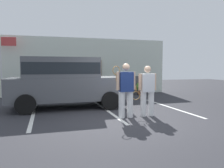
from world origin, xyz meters
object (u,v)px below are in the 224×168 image
Objects in this scene: parked_suv at (65,80)px; tennis_player_woman at (147,90)px; potted_plant_secondary at (141,87)px; tennis_player_man at (126,89)px; flag_pole at (5,56)px; potted_plant_by_porch at (126,89)px.

tennis_player_woman is (2.55, -2.37, -0.26)m from parked_suv.
tennis_player_man is at bearing -118.39° from potted_plant_secondary.
flag_pole is at bearing 127.69° from parked_suv.
tennis_player_man reaches higher than tennis_player_woman.
parked_suv is 4.90m from potted_plant_by_porch.
potted_plant_secondary is at bearing 34.09° from parked_suv.
flag_pole reaches higher than parked_suv.
tennis_player_man is (1.77, -2.40, -0.21)m from parked_suv.
tennis_player_man is at bearing -53.67° from parked_suv.
parked_suv is at bearing -52.29° from flag_pole.
potted_plant_secondary is (1.04, 0.26, 0.05)m from potted_plant_by_porch.
potted_plant_secondary is 0.24× the size of flag_pole.
potted_plant_by_porch is 0.89× the size of potted_plant_secondary.
tennis_player_man is 5.80m from potted_plant_by_porch.
tennis_player_woman reaches higher than potted_plant_secondary.
parked_suv is at bearing -39.04° from tennis_player_woman.
tennis_player_woman is at bearing -42.98° from parked_suv.
parked_suv is at bearing -55.82° from tennis_player_man.
potted_plant_by_porch is 6.87m from flag_pole.
potted_plant_by_porch is (2.03, 5.41, -0.55)m from tennis_player_man.
flag_pole is (-4.55, 6.00, 1.33)m from tennis_player_man.
parked_suv reaches higher than tennis_player_woman.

